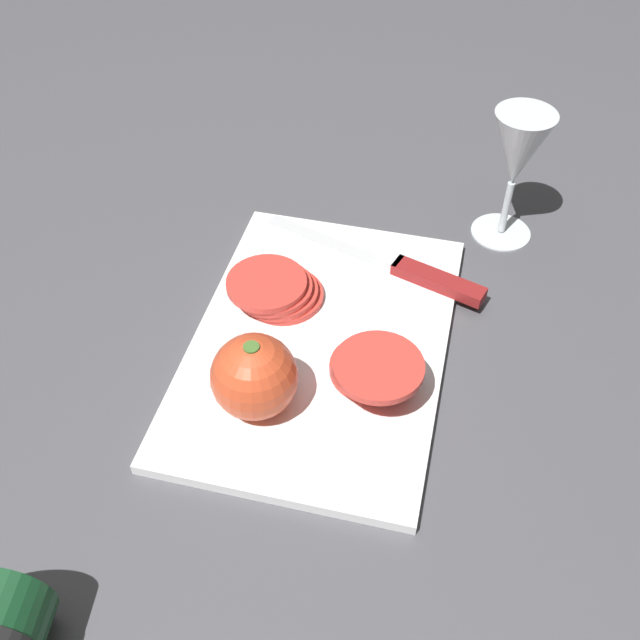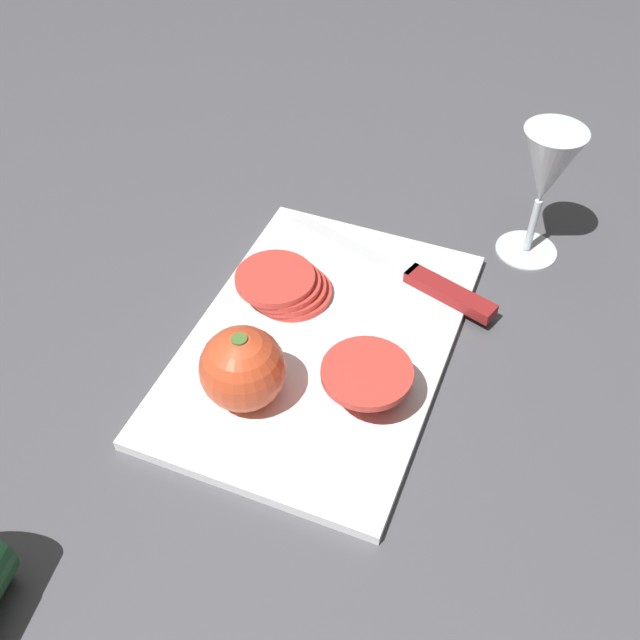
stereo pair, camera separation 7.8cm
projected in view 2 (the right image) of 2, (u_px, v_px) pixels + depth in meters
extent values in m
plane|color=#4C4C51|center=(299.00, 332.00, 0.83)|extent=(3.00, 3.00, 0.00)
cube|color=white|center=(320.00, 343.00, 0.81)|extent=(0.39, 0.27, 0.01)
cylinder|color=silver|center=(526.00, 249.00, 0.92)|extent=(0.08, 0.08, 0.00)
cylinder|color=silver|center=(533.00, 225.00, 0.90)|extent=(0.01, 0.01, 0.07)
cone|color=silver|center=(548.00, 167.00, 0.84)|extent=(0.07, 0.07, 0.09)
cone|color=#DBCC84|center=(543.00, 187.00, 0.86)|extent=(0.03, 0.03, 0.04)
sphere|color=#DB4C28|center=(243.00, 369.00, 0.72)|extent=(0.08, 0.08, 0.08)
cylinder|color=#47702D|center=(239.00, 341.00, 0.69)|extent=(0.02, 0.02, 0.01)
cube|color=silver|center=(350.00, 245.00, 0.91)|extent=(0.07, 0.17, 0.00)
cube|color=silver|center=(409.00, 272.00, 0.87)|extent=(0.03, 0.02, 0.01)
cube|color=maroon|center=(450.00, 293.00, 0.85)|extent=(0.06, 0.11, 0.01)
cylinder|color=#D63D33|center=(293.00, 292.00, 0.85)|extent=(0.09, 0.09, 0.01)
cylinder|color=#D63D33|center=(287.00, 288.00, 0.84)|extent=(0.09, 0.09, 0.01)
cylinder|color=#D63D33|center=(281.00, 283.00, 0.84)|extent=(0.09, 0.09, 0.01)
cylinder|color=#D63D33|center=(275.00, 278.00, 0.83)|extent=(0.09, 0.09, 0.01)
cylinder|color=#D63D33|center=(366.00, 374.00, 0.77)|extent=(0.09, 0.09, 0.01)
cylinder|color=#D63D33|center=(366.00, 373.00, 0.76)|extent=(0.09, 0.09, 0.01)
cylinder|color=#D63D33|center=(366.00, 373.00, 0.75)|extent=(0.09, 0.09, 0.01)
cylinder|color=#D63D33|center=(367.00, 373.00, 0.74)|extent=(0.09, 0.09, 0.01)
cylinder|color=#D63D33|center=(367.00, 373.00, 0.73)|extent=(0.09, 0.09, 0.01)
cylinder|color=#D63D33|center=(367.00, 373.00, 0.72)|extent=(0.09, 0.09, 0.01)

